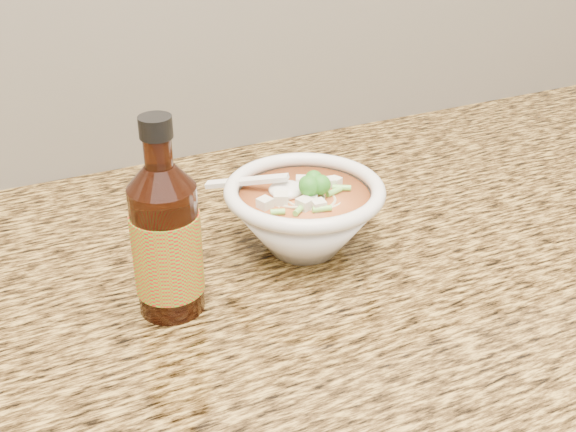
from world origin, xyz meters
name	(u,v)px	position (x,y,z in m)	size (l,w,h in m)	color
counter_slab	(230,286)	(0.00, 1.68, 0.88)	(4.00, 0.68, 0.04)	#AB863E
soup_bowl	(304,215)	(0.09, 1.68, 0.94)	(0.18, 0.18, 0.10)	white
hot_sauce_bottle	(166,241)	(-0.07, 1.64, 0.98)	(0.09, 0.09, 0.20)	black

